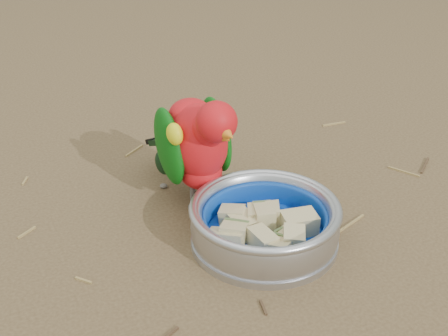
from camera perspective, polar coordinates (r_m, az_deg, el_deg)
name	(u,v)px	position (r m, az deg, el deg)	size (l,w,h in m)	color
ground	(247,292)	(0.78, 2.11, -11.26)	(60.00, 60.00, 0.00)	brown
food_bowl	(264,238)	(0.86, 3.70, -6.41)	(0.20, 0.20, 0.02)	#B2B2BA
bowl_wall	(265,220)	(0.85, 3.76, -4.75)	(0.20, 0.20, 0.04)	#B2B2BA
fruit_wedges	(265,224)	(0.85, 3.75, -5.15)	(0.12, 0.12, 0.03)	#CAB881
lory_parrot	(198,151)	(0.91, -2.39, 1.55)	(0.11, 0.22, 0.18)	red
ground_debris	(225,266)	(0.82, 0.08, -8.93)	(0.90, 0.80, 0.01)	#9A7F49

